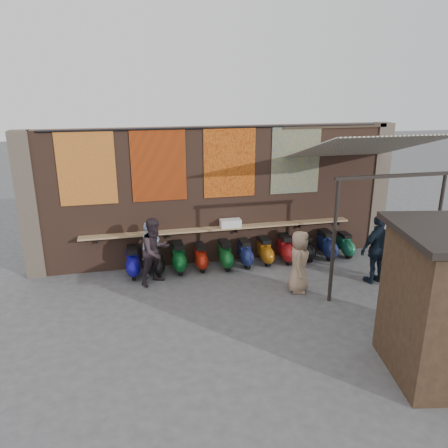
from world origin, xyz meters
name	(u,v)px	position (x,y,z in m)	size (l,w,h in m)	color
ground	(241,298)	(0.00, 0.00, 0.00)	(70.00, 70.00, 0.00)	#474749
brick_wall	(218,195)	(0.00, 2.70, 2.00)	(10.00, 0.40, 4.00)	brown
pier_left	(29,206)	(-5.20, 2.70, 2.00)	(0.50, 0.50, 4.00)	#4C4238
pier_right	(377,186)	(5.20, 2.70, 2.00)	(0.50, 0.50, 4.00)	#4C4238
eating_counter	(221,228)	(0.00, 2.33, 1.10)	(8.00, 0.32, 0.05)	#9E7A51
shelf_box	(230,223)	(0.29, 2.30, 1.24)	(0.60, 0.30, 0.23)	white
tapestry_redgold	(87,168)	(-3.60, 2.48, 3.00)	(1.50, 0.02, 2.00)	maroon
tapestry_sun	(159,165)	(-1.70, 2.48, 3.00)	(1.50, 0.02, 2.00)	#F54E0E
tapestry_orange	(230,162)	(0.30, 2.48, 3.00)	(1.50, 0.02, 2.00)	#C95F19
tapestry_multi	(296,160)	(2.30, 2.48, 3.00)	(1.50, 0.02, 2.00)	navy
hang_rail	(219,128)	(0.00, 2.47, 3.98)	(0.06, 0.06, 9.50)	black
scooter_stool_0	(133,262)	(-2.57, 2.00, 0.40)	(0.38, 0.85, 0.81)	#120D94
scooter_stool_1	(157,262)	(-1.90, 1.98, 0.37)	(0.35, 0.78, 0.74)	black
scooter_stool_2	(179,258)	(-1.30, 2.02, 0.42)	(0.39, 0.88, 0.83)	#0B511F
scooter_stool_3	(201,257)	(-0.66, 2.04, 0.37)	(0.35, 0.77, 0.73)	#A21B0C
scooter_stool_4	(225,255)	(0.06, 1.98, 0.39)	(0.37, 0.82, 0.78)	#10511F
scooter_stool_5	(245,253)	(0.66, 2.00, 0.38)	(0.36, 0.79, 0.75)	navy
scooter_stool_6	(265,251)	(1.29, 2.03, 0.38)	(0.36, 0.81, 0.77)	#97530D
scooter_stool_7	(286,249)	(1.92, 2.00, 0.41)	(0.39, 0.86, 0.82)	maroon
scooter_stool_8	(306,248)	(2.59, 2.03, 0.37)	(0.35, 0.77, 0.73)	black
scooter_stool_9	(327,245)	(3.26, 2.02, 0.42)	(0.40, 0.88, 0.84)	#141E4C
scooter_stool_10	(345,245)	(3.90, 2.04, 0.36)	(0.34, 0.76, 0.72)	#18603E
diner_left	(151,249)	(-2.07, 2.00, 0.77)	(0.56, 0.37, 1.53)	#7888AE
diner_right	(155,251)	(-1.98, 1.40, 0.91)	(0.88, 0.69, 1.82)	#2C2227
shopper_navy	(377,249)	(3.78, 0.13, 0.94)	(1.11, 0.46, 1.89)	black
shopper_grey	(428,259)	(4.64, -0.78, 0.95)	(1.22, 0.70, 1.89)	#57585C
shopper_tan	(299,262)	(1.55, 0.09, 0.82)	(0.80, 0.52, 1.63)	#9F8065
stall_sign	(445,255)	(3.34, -2.77, 1.96)	(1.20, 0.04, 0.50)	gold
stall_shelf	(438,300)	(3.34, -2.77, 0.99)	(2.07, 0.10, 0.06)	#473321
awning_canvas	(362,147)	(3.50, 0.90, 3.55)	(3.20, 3.40, 0.03)	beige
awning_ledger	(336,126)	(3.50, 2.49, 3.95)	(3.30, 0.08, 0.12)	#33261C
awning_header	(394,176)	(3.50, -0.60, 3.08)	(3.00, 0.08, 0.08)	black
awning_post_left	(334,242)	(2.10, -0.60, 1.55)	(0.09, 0.09, 3.10)	black
awning_post_right	(436,233)	(4.90, -0.60, 1.55)	(0.09, 0.09, 3.10)	black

